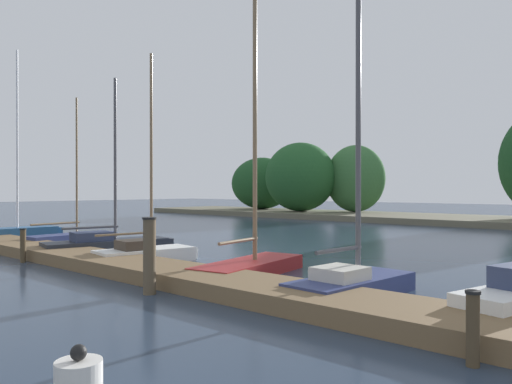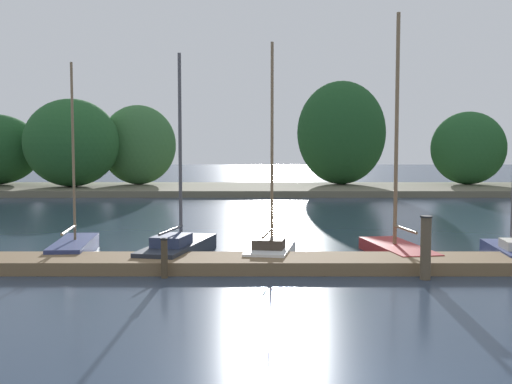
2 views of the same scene
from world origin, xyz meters
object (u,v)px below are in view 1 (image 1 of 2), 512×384
object	(u,v)px
sailboat_0	(15,232)
sailboat_3	(147,251)
sailboat_2	(110,243)
channel_buoy_0	(79,383)
mooring_piling_3	(473,328)
sailboat_5	(354,275)
mooring_piling_2	(149,255)
mooring_piling_1	(23,245)
sailboat_1	(75,238)
sailboat_4	(253,260)

from	to	relation	value
sailboat_0	sailboat_3	size ratio (longest dim) A/B	1.29
sailboat_2	channel_buoy_0	size ratio (longest dim) A/B	9.44
mooring_piling_3	sailboat_2	bearing A→B (deg)	167.32
sailboat_0	sailboat_5	xyz separation A→B (m)	(16.54, 0.21, 0.05)
mooring_piling_2	mooring_piling_1	bearing A→B (deg)	178.54
sailboat_1	sailboat_2	size ratio (longest dim) A/B	0.96
sailboat_0	mooring_piling_3	bearing A→B (deg)	-93.40
sailboat_5	mooring_piling_2	bearing A→B (deg)	133.92
sailboat_4	mooring_piling_2	world-z (taller)	sailboat_4
sailboat_3	sailboat_4	world-z (taller)	sailboat_4
mooring_piling_2	mooring_piling_3	bearing A→B (deg)	1.25
sailboat_1	sailboat_3	world-z (taller)	sailboat_3
sailboat_5	channel_buoy_0	world-z (taller)	sailboat_5
sailboat_3	mooring_piling_2	size ratio (longest dim) A/B	3.91
sailboat_4	sailboat_5	distance (m)	3.42
sailboat_4	channel_buoy_0	bearing A→B (deg)	-160.10
sailboat_2	sailboat_3	world-z (taller)	sailboat_3
sailboat_3	sailboat_4	distance (m)	3.87
sailboat_5	mooring_piling_1	xyz separation A→B (m)	(-10.02, -2.62, 0.09)
sailboat_0	mooring_piling_1	world-z (taller)	sailboat_0
sailboat_4	mooring_piling_2	size ratio (longest dim) A/B	4.49
sailboat_3	mooring_piling_3	bearing A→B (deg)	-94.15
sailboat_3	channel_buoy_0	size ratio (longest dim) A/B	9.84
mooring_piling_3	sailboat_3	bearing A→B (deg)	166.24
mooring_piling_1	mooring_piling_3	xyz separation A→B (m)	(13.32, -0.03, -0.04)
sailboat_5	sailboat_4	bearing A→B (deg)	84.79
mooring_piling_2	sailboat_2	bearing A→B (deg)	154.84
sailboat_0	channel_buoy_0	size ratio (longest dim) A/B	12.65
sailboat_0	mooring_piling_2	world-z (taller)	sailboat_0
channel_buoy_0	sailboat_0	bearing A→B (deg)	159.79
sailboat_2	mooring_piling_2	world-z (taller)	sailboat_2
sailboat_5	mooring_piling_3	xyz separation A→B (m)	(3.30, -2.64, 0.05)
sailboat_4	sailboat_0	bearing A→B (deg)	83.18
sailboat_3	mooring_piling_3	distance (m)	10.81
sailboat_2	sailboat_5	world-z (taller)	sailboat_5
sailboat_0	mooring_piling_2	size ratio (longest dim) A/B	5.02
mooring_piling_3	channel_buoy_0	bearing A→B (deg)	-123.22
sailboat_0	sailboat_5	bearing A→B (deg)	-85.68
sailboat_2	sailboat_4	distance (m)	6.61
mooring_piling_2	channel_buoy_0	world-z (taller)	mooring_piling_2
mooring_piling_1	mooring_piling_3	world-z (taller)	mooring_piling_1
mooring_piling_1	mooring_piling_3	size ratio (longest dim) A/B	1.08
sailboat_3	sailboat_2	bearing A→B (deg)	91.09
sailboat_1	sailboat_2	world-z (taller)	sailboat_2
mooring_piling_3	channel_buoy_0	size ratio (longest dim) A/B	1.47
sailboat_0	mooring_piling_2	xyz separation A→B (m)	(13.23, -2.57, 0.44)
sailboat_2	mooring_piling_1	world-z (taller)	sailboat_2
sailboat_1	sailboat_4	world-z (taller)	sailboat_4
mooring_piling_2	channel_buoy_0	xyz separation A→B (m)	(4.04, -3.79, -0.57)
sailboat_5	mooring_piling_2	world-z (taller)	sailboat_5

